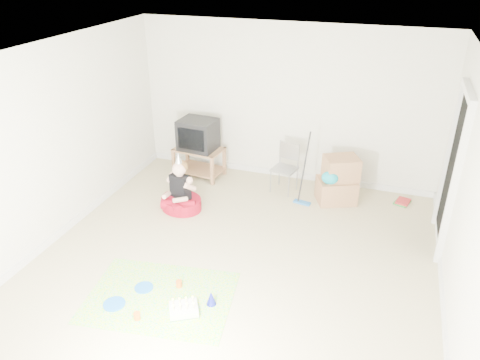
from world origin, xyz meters
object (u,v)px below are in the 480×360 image
(folding_chair, at_px, (284,169))
(seated_woman, at_px, (181,197))
(tv_stand, at_px, (199,160))
(cardboard_boxes, at_px, (338,181))
(crt_tv, at_px, (198,134))
(birthday_cake, at_px, (184,310))

(folding_chair, height_order, seated_woman, seated_woman)
(tv_stand, relative_size, cardboard_boxes, 1.18)
(tv_stand, xyz_separation_m, folding_chair, (1.54, -0.09, 0.10))
(crt_tv, bearing_deg, cardboard_boxes, 1.29)
(cardboard_boxes, height_order, seated_woman, seated_woman)
(crt_tv, distance_m, seated_woman, 1.30)
(folding_chair, xyz_separation_m, birthday_cake, (-0.35, -3.14, -0.35))
(crt_tv, height_order, seated_woman, crt_tv)
(birthday_cake, bearing_deg, folding_chair, 83.64)
(seated_woman, height_order, birthday_cake, seated_woman)
(folding_chair, xyz_separation_m, cardboard_boxes, (0.87, -0.06, -0.04))
(crt_tv, xyz_separation_m, cardboard_boxes, (2.41, -0.16, -0.41))
(tv_stand, distance_m, seated_woman, 1.18)
(cardboard_boxes, relative_size, birthday_cake, 1.88)
(cardboard_boxes, bearing_deg, birthday_cake, -111.61)
(tv_stand, xyz_separation_m, birthday_cake, (1.19, -3.24, -0.25))
(seated_woman, xyz_separation_m, birthday_cake, (0.99, -2.07, -0.16))
(crt_tv, height_order, birthday_cake, crt_tv)
(crt_tv, distance_m, birthday_cake, 3.52)
(seated_woman, bearing_deg, cardboard_boxes, 24.41)
(folding_chair, bearing_deg, tv_stand, 176.51)
(tv_stand, distance_m, folding_chair, 1.54)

